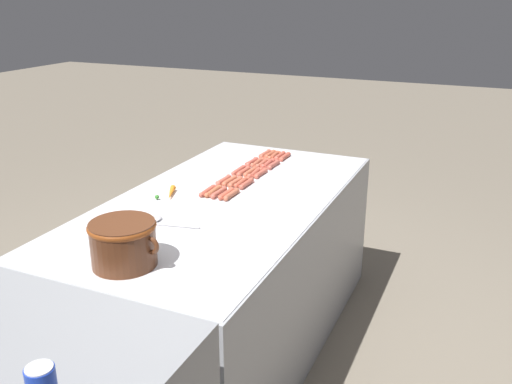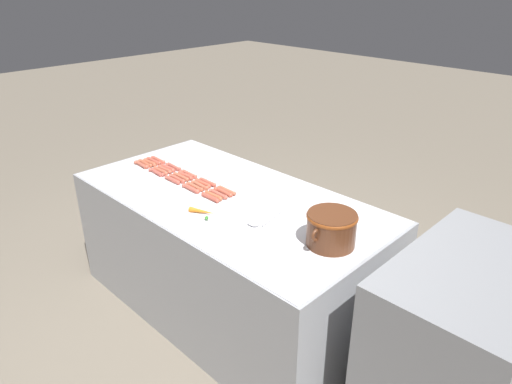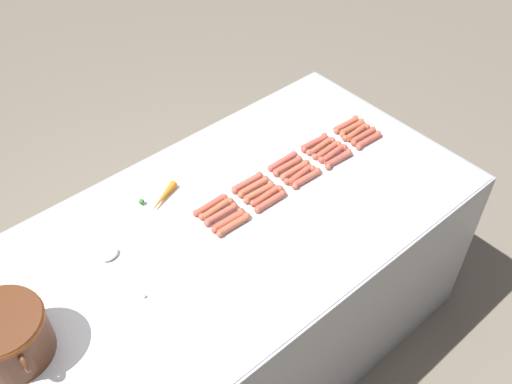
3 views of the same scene
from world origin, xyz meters
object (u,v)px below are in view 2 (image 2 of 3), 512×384
(back_cabinet, at_px, (458,353))
(carrot, at_px, (203,212))
(hot_dog_7, at_px, (186,176))
(hot_dog_17, at_px, (177,179))
(hot_dog_15, at_px, (145,163))
(hot_dog_6, at_px, (168,168))
(hot_dog_19, at_px, (213,196))
(hot_dog_9, at_px, (223,192))
(hot_dog_20, at_px, (141,165))
(serving_spoon, at_px, (260,222))
(hot_dog_22, at_px, (172,180))
(bean_pot, at_px, (331,227))
(hot_dog_21, at_px, (156,172))
(hot_dog_14, at_px, (218,194))
(hot_dog_2, at_px, (189,174))
(hot_dog_8, at_px, (203,183))
(hot_dog_24, at_px, (210,197))
(hot_dog_13, at_px, (200,185))
(hot_dog_18, at_px, (195,187))
(hot_dog_23, at_px, (191,188))
(hot_dog_12, at_px, (181,177))
(hot_dog_10, at_px, (150,162))
(hot_dog_4, at_px, (227,190))
(hot_dog_5, at_px, (154,161))
(hot_dog_1, at_px, (173,167))
(hot_dog_3, at_px, (208,182))
(hot_dog_16, at_px, (160,171))
(hot_dog_0, at_px, (158,160))
(hot_dog_11, at_px, (165,169))

(back_cabinet, distance_m, carrot, 1.52)
(hot_dog_7, distance_m, hot_dog_17, 0.07)
(hot_dog_15, bearing_deg, hot_dog_7, 99.99)
(hot_dog_6, relative_size, hot_dog_19, 1.00)
(hot_dog_7, bearing_deg, hot_dog_9, 90.34)
(hot_dog_20, height_order, serving_spoon, hot_dog_20)
(hot_dog_22, bearing_deg, bean_pot, 94.60)
(hot_dog_19, relative_size, hot_dog_21, 1.00)
(hot_dog_15, height_order, hot_dog_22, same)
(hot_dog_14, bearing_deg, hot_dog_21, -83.12)
(hot_dog_2, xyz_separation_m, hot_dog_22, (0.14, 0.00, 0.00))
(hot_dog_8, bearing_deg, hot_dog_19, 69.34)
(hot_dog_22, bearing_deg, hot_dog_6, -118.27)
(hot_dog_17, bearing_deg, hot_dog_14, 95.27)
(hot_dog_24, bearing_deg, hot_dog_6, -99.79)
(hot_dog_13, height_order, hot_dog_20, same)
(hot_dog_14, height_order, bean_pot, bean_pot)
(hot_dog_13, relative_size, hot_dog_22, 1.00)
(hot_dog_6, xyz_separation_m, hot_dog_19, (0.07, 0.58, 0.00))
(hot_dog_14, distance_m, hot_dog_18, 0.20)
(hot_dog_9, height_order, hot_dog_13, same)
(hot_dog_20, xyz_separation_m, hot_dog_23, (0.00, 0.59, 0.00))
(hot_dog_9, distance_m, hot_dog_24, 0.11)
(hot_dog_12, bearing_deg, hot_dog_10, -89.93)
(hot_dog_4, distance_m, hot_dog_8, 0.20)
(hot_dog_4, xyz_separation_m, hot_dog_5, (0.03, -0.77, 0.00))
(hot_dog_22, bearing_deg, hot_dog_1, -127.89)
(hot_dog_12, distance_m, hot_dog_24, 0.40)
(serving_spoon, bearing_deg, hot_dog_24, -90.11)
(hot_dog_6, height_order, hot_dog_17, same)
(hot_dog_3, height_order, hot_dog_21, same)
(hot_dog_7, bearing_deg, carrot, 62.55)
(hot_dog_7, distance_m, hot_dog_13, 0.20)
(hot_dog_12, xyz_separation_m, hot_dog_20, (0.07, -0.39, 0.00))
(back_cabinet, height_order, hot_dog_19, back_cabinet)
(hot_dog_16, height_order, serving_spoon, hot_dog_16)
(hot_dog_9, bearing_deg, serving_spoon, 76.16)
(back_cabinet, xyz_separation_m, hot_dog_0, (0.08, -2.31, 0.38))
(back_cabinet, relative_size, hot_dog_24, 6.08)
(hot_dog_10, relative_size, hot_dog_12, 1.00)
(hot_dog_0, height_order, hot_dog_15, same)
(hot_dog_7, bearing_deg, hot_dog_22, -2.38)
(hot_dog_9, relative_size, hot_dog_18, 1.00)
(hot_dog_0, xyz_separation_m, hot_dog_6, (0.04, 0.18, 0.00))
(back_cabinet, bearing_deg, hot_dog_16, -84.78)
(hot_dog_5, xyz_separation_m, hot_dog_18, (0.07, 0.58, 0.00))
(hot_dog_8, relative_size, hot_dog_24, 1.00)
(hot_dog_6, distance_m, hot_dog_16, 0.07)
(hot_dog_11, distance_m, carrot, 0.74)
(hot_dog_12, height_order, hot_dog_16, same)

